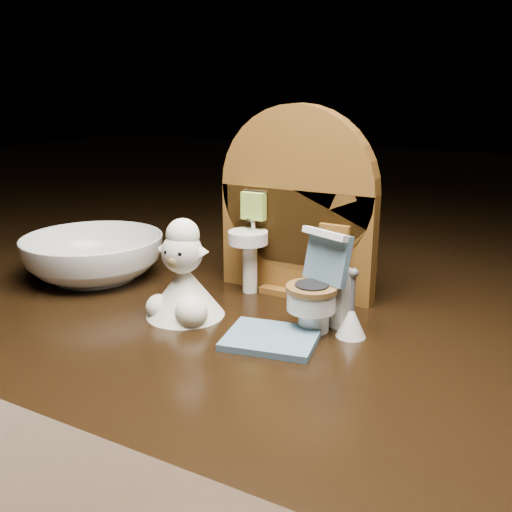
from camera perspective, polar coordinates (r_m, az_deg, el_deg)
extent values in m
cube|color=black|center=(0.44, 0.16, -12.26)|extent=(2.50, 2.50, 0.10)
cube|color=brown|center=(0.46, 4.07, 1.46)|extent=(0.13, 0.02, 0.09)
cylinder|color=brown|center=(0.45, 4.18, 6.74)|extent=(0.13, 0.02, 0.13)
cube|color=brown|center=(0.47, 3.97, -3.29)|extent=(0.05, 0.04, 0.01)
cylinder|color=white|center=(0.47, -0.61, -1.03)|extent=(0.01, 0.01, 0.04)
cylinder|color=white|center=(0.46, -0.80, 1.87)|extent=(0.03, 0.03, 0.01)
cylinder|color=silver|center=(0.46, -0.25, 3.32)|extent=(0.00, 0.00, 0.01)
cube|color=#97C144|center=(0.46, -0.25, 5.02)|extent=(0.02, 0.01, 0.02)
cube|color=brown|center=(0.44, 7.83, 1.69)|extent=(0.02, 0.01, 0.02)
cylinder|color=beige|center=(0.43, 7.51, 0.75)|extent=(0.02, 0.02, 0.02)
cylinder|color=white|center=(0.40, 5.78, -6.32)|extent=(0.02, 0.02, 0.02)
cylinder|color=white|center=(0.39, 5.57, -4.39)|extent=(0.03, 0.03, 0.01)
cylinder|color=brown|center=(0.39, 5.60, -3.23)|extent=(0.04, 0.04, 0.00)
cube|color=white|center=(0.41, 7.67, -3.91)|extent=(0.03, 0.02, 0.04)
cube|color=slate|center=(0.39, 7.18, -0.14)|extent=(0.04, 0.02, 0.04)
cube|color=white|center=(0.39, 6.91, 2.23)|extent=(0.04, 0.02, 0.01)
cylinder|color=#79B31B|center=(0.39, 8.67, -0.58)|extent=(0.01, 0.01, 0.01)
cube|color=slate|center=(0.38, 1.53, -8.25)|extent=(0.07, 0.06, 0.00)
cone|color=white|center=(0.39, 9.51, -6.43)|extent=(0.02, 0.02, 0.02)
cylinder|color=#59595B|center=(0.38, 9.66, -3.63)|extent=(0.00, 0.00, 0.03)
sphere|color=#59595B|center=(0.38, 9.76, -1.68)|extent=(0.01, 0.01, 0.01)
cone|color=white|center=(0.42, -7.14, -3.39)|extent=(0.06, 0.06, 0.04)
sphere|color=white|center=(0.41, -6.47, -5.62)|extent=(0.02, 0.02, 0.02)
sphere|color=white|center=(0.42, -9.68, -5.07)|extent=(0.02, 0.02, 0.02)
sphere|color=beige|center=(0.41, -7.41, 0.33)|extent=(0.03, 0.03, 0.03)
sphere|color=#957F4D|center=(0.40, -8.14, -0.46)|extent=(0.01, 0.01, 0.01)
sphere|color=white|center=(0.41, -7.34, 2.09)|extent=(0.02, 0.02, 0.02)
cone|color=beige|center=(0.42, -8.92, 1.10)|extent=(0.01, 0.01, 0.01)
cone|color=beige|center=(0.41, -5.63, 0.73)|extent=(0.01, 0.01, 0.01)
sphere|color=black|center=(0.40, -8.93, 0.36)|extent=(0.00, 0.00, 0.00)
sphere|color=black|center=(0.40, -7.61, 0.20)|extent=(0.00, 0.00, 0.00)
imported|color=white|center=(0.52, -15.92, -0.13)|extent=(0.13, 0.13, 0.04)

